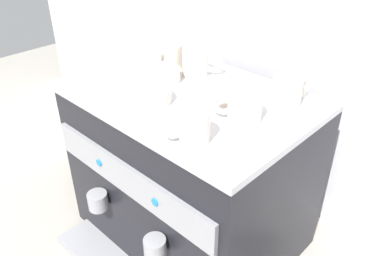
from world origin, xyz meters
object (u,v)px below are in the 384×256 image
(ceramic_cup_0, at_px, (197,63))
(ceramic_bowl_1, at_px, (159,76))
(coffee_grinder, at_px, (95,124))
(ceramic_cup_2, at_px, (243,107))
(ceramic_cup_3, at_px, (192,127))
(ceramic_bowl_0, at_px, (148,96))
(espresso_machine, at_px, (191,170))
(ceramic_bowl_2, at_px, (222,94))
(ceramic_cup_4, at_px, (170,56))
(ceramic_cup_1, at_px, (288,91))

(ceramic_cup_0, relative_size, ceramic_bowl_1, 0.89)
(coffee_grinder, bearing_deg, ceramic_cup_2, -2.11)
(ceramic_cup_3, relative_size, ceramic_bowl_0, 0.78)
(espresso_machine, relative_size, ceramic_bowl_1, 5.38)
(ceramic_cup_2, bearing_deg, espresso_machine, 176.25)
(ceramic_bowl_1, height_order, ceramic_bowl_2, ceramic_bowl_2)
(ceramic_cup_3, relative_size, ceramic_cup_4, 0.81)
(ceramic_cup_3, distance_m, ceramic_bowl_2, 0.21)
(ceramic_cup_1, bearing_deg, coffee_grinder, -170.85)
(ceramic_cup_2, bearing_deg, coffee_grinder, 177.89)
(ceramic_bowl_2, bearing_deg, ceramic_cup_4, 167.20)
(ceramic_cup_3, distance_m, coffee_grinder, 0.79)
(ceramic_cup_3, distance_m, ceramic_bowl_1, 0.33)
(ceramic_cup_4, bearing_deg, ceramic_cup_2, -16.30)
(ceramic_cup_1, distance_m, coffee_grinder, 0.82)
(ceramic_bowl_1, bearing_deg, coffee_grinder, 178.41)
(ceramic_cup_0, bearing_deg, ceramic_bowl_2, -25.43)
(ceramic_cup_2, relative_size, ceramic_cup_3, 1.24)
(espresso_machine, distance_m, ceramic_bowl_2, 0.28)
(ceramic_bowl_2, relative_size, coffee_grinder, 0.29)
(espresso_machine, bearing_deg, ceramic_cup_4, 152.42)
(espresso_machine, bearing_deg, ceramic_bowl_0, -117.39)
(ceramic_bowl_0, height_order, ceramic_bowl_2, ceramic_bowl_2)
(ceramic_bowl_0, bearing_deg, ceramic_bowl_2, 45.98)
(ceramic_cup_1, xyz_separation_m, ceramic_bowl_0, (-0.26, -0.23, -0.02))
(ceramic_cup_3, distance_m, ceramic_cup_4, 0.42)
(espresso_machine, distance_m, ceramic_cup_1, 0.38)
(ceramic_cup_3, height_order, ceramic_bowl_0, ceramic_cup_3)
(ceramic_cup_3, bearing_deg, ceramic_bowl_0, 164.65)
(ceramic_cup_1, relative_size, coffee_grinder, 0.30)
(ceramic_cup_2, xyz_separation_m, coffee_grinder, (-0.71, 0.03, -0.35))
(ceramic_cup_2, relative_size, ceramic_cup_4, 1.00)
(espresso_machine, relative_size, ceramic_cup_4, 5.66)
(ceramic_cup_4, relative_size, ceramic_bowl_2, 1.06)
(ceramic_cup_2, distance_m, ceramic_bowl_0, 0.25)
(ceramic_cup_3, height_order, ceramic_bowl_1, ceramic_cup_3)
(ceramic_cup_1, xyz_separation_m, ceramic_cup_4, (-0.38, -0.04, 0.00))
(espresso_machine, distance_m, ceramic_cup_4, 0.35)
(ceramic_cup_4, relative_size, ceramic_bowl_0, 0.96)
(ceramic_cup_4, bearing_deg, ceramic_cup_1, 6.25)
(ceramic_cup_3, height_order, coffee_grinder, ceramic_cup_3)
(ceramic_cup_2, height_order, ceramic_bowl_0, ceramic_cup_2)
(espresso_machine, distance_m, ceramic_bowl_0, 0.29)
(ceramic_bowl_0, height_order, ceramic_bowl_1, same)
(ceramic_bowl_0, bearing_deg, coffee_grinder, 166.39)
(ceramic_cup_3, distance_m, ceramic_bowl_0, 0.22)
(ceramic_bowl_0, distance_m, ceramic_bowl_2, 0.19)
(ceramic_cup_3, bearing_deg, espresso_machine, 134.59)
(ceramic_bowl_0, bearing_deg, ceramic_cup_3, -15.35)
(ceramic_bowl_2, bearing_deg, ceramic_cup_2, -24.67)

